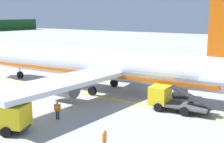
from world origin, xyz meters
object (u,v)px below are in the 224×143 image
at_px(cargo_container_mid, 181,89).
at_px(crew_marshaller, 57,109).
at_px(airliner_foreground, 98,64).
at_px(crew_loader_left, 173,83).
at_px(crew_loader_right, 190,79).
at_px(service_truck_baggage, 169,99).
at_px(crew_supervisor, 105,139).

height_order(cargo_container_mid, crew_marshaller, cargo_container_mid).
bearing_deg(airliner_foreground, crew_loader_left, -54.74).
relative_size(crew_marshaller, crew_loader_left, 1.01).
relative_size(airliner_foreground, crew_loader_right, 25.76).
relative_size(airliner_foreground, crew_marshaller, 24.81).
bearing_deg(cargo_container_mid, crew_loader_right, 10.34).
height_order(airliner_foreground, crew_loader_right, airliner_foreground).
relative_size(service_truck_baggage, crew_loader_right, 4.04).
bearing_deg(crew_supervisor, service_truck_baggage, 2.12).
height_order(crew_loader_left, crew_loader_right, crew_loader_left).
height_order(service_truck_baggage, crew_marshaller, service_truck_baggage).
relative_size(crew_marshaller, crew_supervisor, 1.01).
xyz_separation_m(service_truck_baggage, crew_loader_left, (8.21, 3.28, -0.19)).
height_order(airliner_foreground, crew_marshaller, airliner_foreground).
height_order(airliner_foreground, crew_supervisor, airliner_foreground).
relative_size(service_truck_baggage, cargo_container_mid, 2.74).
xyz_separation_m(crew_marshaller, crew_loader_left, (16.84, -4.03, -0.01)).
height_order(crew_marshaller, crew_supervisor, crew_marshaller).
xyz_separation_m(cargo_container_mid, crew_supervisor, (-17.19, -1.49, 0.02)).
distance_m(cargo_container_mid, crew_marshaller, 15.42).
bearing_deg(crew_supervisor, airliner_foreground, 39.15).
distance_m(airliner_foreground, crew_loader_right, 12.95).
relative_size(airliner_foreground, service_truck_baggage, 6.37).
distance_m(cargo_container_mid, crew_loader_right, 6.15).
relative_size(crew_loader_left, crew_supervisor, 1.00).
relative_size(crew_marshaller, crew_loader_right, 1.04).
xyz_separation_m(service_truck_baggage, crew_loader_right, (11.53, 2.16, -0.23)).
height_order(service_truck_baggage, crew_supervisor, service_truck_baggage).
bearing_deg(service_truck_baggage, crew_loader_right, 10.62).
relative_size(service_truck_baggage, crew_marshaller, 3.89).
bearing_deg(crew_loader_left, crew_loader_right, -18.55).
xyz_separation_m(airliner_foreground, crew_supervisor, (-14.31, -11.65, -2.41)).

